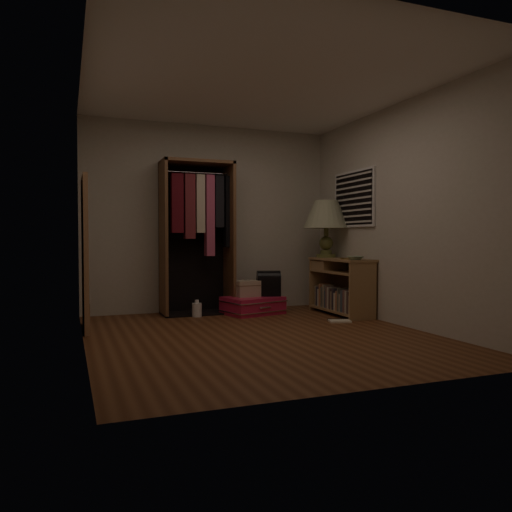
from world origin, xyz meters
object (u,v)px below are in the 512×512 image
at_px(pink_suitcase, 253,305).
at_px(black_bag, 269,283).
at_px(floor_mirror, 85,254).
at_px(table_lamp, 326,216).
at_px(white_jug, 197,310).
at_px(console_bookshelf, 339,285).
at_px(open_wardrobe, 198,224).
at_px(train_case, 247,288).

xyz_separation_m(pink_suitcase, black_bag, (0.24, 0.02, 0.29)).
xyz_separation_m(floor_mirror, table_lamp, (3.24, 0.42, 0.49)).
distance_m(floor_mirror, white_jug, 1.65).
bearing_deg(floor_mirror, black_bag, 11.17).
relative_size(console_bookshelf, pink_suitcase, 1.27).
xyz_separation_m(open_wardrobe, table_lamp, (1.76, -0.35, 0.12)).
xyz_separation_m(console_bookshelf, floor_mirror, (-3.24, -0.04, 0.46)).
relative_size(console_bookshelf, white_jug, 5.10).
height_order(table_lamp, white_jug, table_lamp).
bearing_deg(pink_suitcase, table_lamp, -16.88).
relative_size(floor_mirror, table_lamp, 2.11).
relative_size(open_wardrobe, train_case, 5.98).
bearing_deg(black_bag, floor_mirror, -153.59).
distance_m(console_bookshelf, train_case, 1.24).
bearing_deg(black_bag, console_bookshelf, -11.40).
xyz_separation_m(black_bag, table_lamp, (0.86, -0.05, 0.93)).
xyz_separation_m(black_bag, white_jug, (-1.00, 0.01, -0.32)).
distance_m(train_case, white_jug, 0.74).
bearing_deg(train_case, white_jug, 175.03).
height_order(open_wardrobe, train_case, open_wardrobe).
xyz_separation_m(open_wardrobe, train_case, (0.60, -0.28, -0.87)).
distance_m(train_case, table_lamp, 1.53).
distance_m(open_wardrobe, train_case, 1.09).
bearing_deg(train_case, pink_suitcase, -35.71).
xyz_separation_m(floor_mirror, pink_suitcase, (2.15, 0.45, -0.73)).
distance_m(open_wardrobe, black_bag, 1.25).
relative_size(open_wardrobe, black_bag, 5.69).
bearing_deg(console_bookshelf, floor_mirror, -179.25).
distance_m(floor_mirror, pink_suitcase, 2.31).
height_order(floor_mirror, pink_suitcase, floor_mirror).
relative_size(black_bag, white_jug, 1.64).
distance_m(console_bookshelf, open_wardrobe, 2.07).
height_order(floor_mirror, white_jug, floor_mirror).
height_order(floor_mirror, table_lamp, floor_mirror).
xyz_separation_m(open_wardrobe, black_bag, (0.90, -0.30, -0.81)).
bearing_deg(black_bag, table_lamp, 11.79).
bearing_deg(console_bookshelf, black_bag, 153.36).
distance_m(black_bag, white_jug, 1.05).
height_order(floor_mirror, train_case, floor_mirror).
xyz_separation_m(pink_suitcase, train_case, (-0.07, 0.04, 0.23)).
xyz_separation_m(open_wardrobe, pink_suitcase, (0.67, -0.32, -1.10)).
relative_size(pink_suitcase, table_lamp, 1.09).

